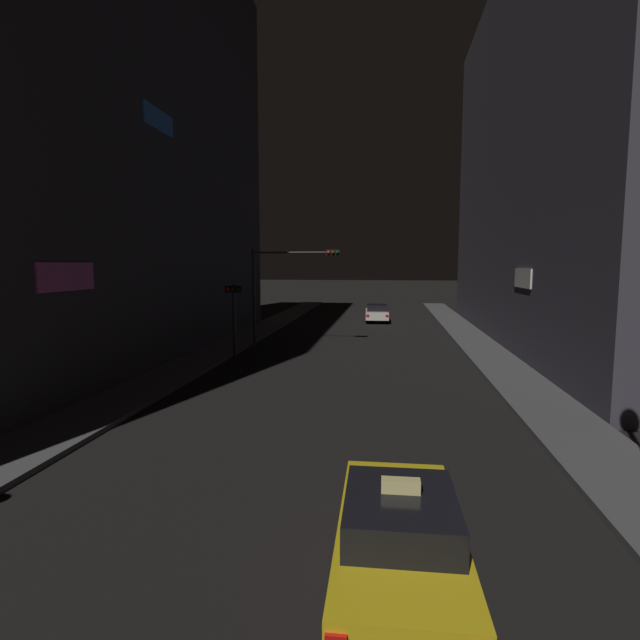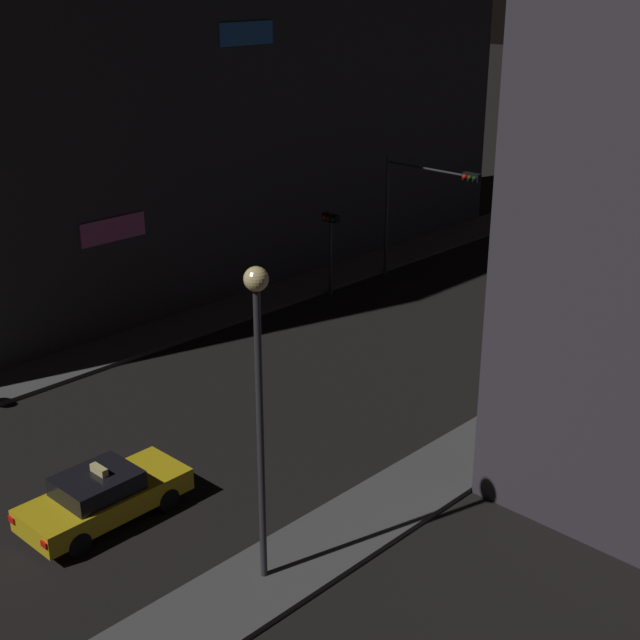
{
  "view_description": "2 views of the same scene",
  "coord_description": "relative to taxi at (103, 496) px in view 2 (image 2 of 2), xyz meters",
  "views": [
    {
      "loc": [
        1.94,
        3.72,
        4.7
      ],
      "look_at": [
        -0.6,
        22.09,
        2.62
      ],
      "focal_mm": 28.06,
      "sensor_mm": 36.0,
      "label": 1
    },
    {
      "loc": [
        20.09,
        0.29,
        13.44
      ],
      "look_at": [
        0.57,
        20.44,
        2.46
      ],
      "focal_mm": 50.64,
      "sensor_mm": 36.0,
      "label": 2
    }
  ],
  "objects": [
    {
      "name": "taxi",
      "position": [
        0.0,
        0.0,
        0.0
      ],
      "size": [
        1.88,
        4.48,
        1.62
      ],
      "color": "yellow",
      "rests_on": "ground_plane"
    },
    {
      "name": "building_facade_left",
      "position": [
        -14.87,
        14.5,
        11.21
      ],
      "size": [
        9.05,
        34.6,
        23.89
      ],
      "color": "#333338",
      "rests_on": "ground_plane"
    },
    {
      "name": "traffic_light_left_kerb",
      "position": [
        -7.8,
        16.73,
        1.93
      ],
      "size": [
        0.8,
        0.42,
        3.72
      ],
      "color": "#2D2D33",
      "rests_on": "ground_plane"
    },
    {
      "name": "traffic_light_overhead",
      "position": [
        -5.91,
        20.47,
        3.32
      ],
      "size": [
        5.0,
        0.42,
        5.59
      ],
      "color": "#2D2D33",
      "rests_on": "ground_plane"
    },
    {
      "name": "sidewalk_left",
      "position": [
        -9.21,
        19.66,
        -0.66
      ],
      "size": [
        2.34,
        64.86,
        0.16
      ],
      "primitive_type": "cube",
      "color": "#4C4C4C",
      "rests_on": "ground_plane"
    },
    {
      "name": "street_lamp_near_block",
      "position": [
        4.8,
        1.2,
        4.67
      ],
      "size": [
        0.53,
        0.53,
        7.6
      ],
      "color": "#2D2D33",
      "rests_on": "sidewalk_right"
    },
    {
      "name": "sidewalk_right",
      "position": [
        4.91,
        19.66,
        -0.66
      ],
      "size": [
        2.34,
        64.86,
        0.16
      ],
      "primitive_type": "cube",
      "color": "#4C4C4C",
      "rests_on": "ground_plane"
    }
  ]
}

